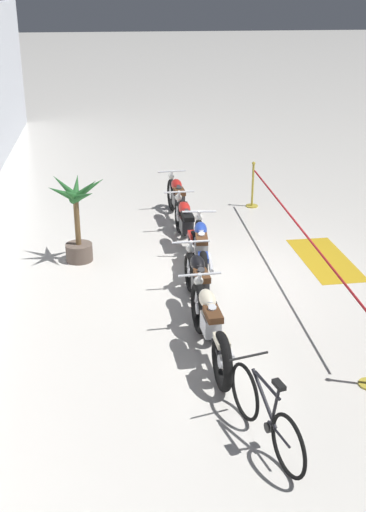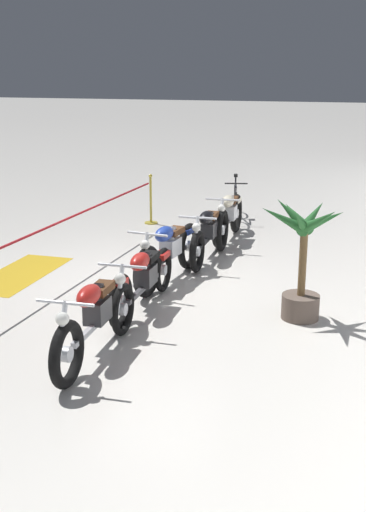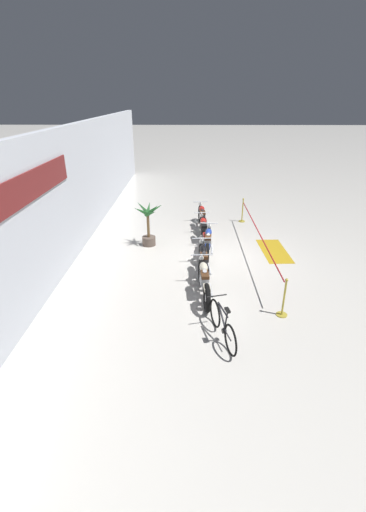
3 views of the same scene
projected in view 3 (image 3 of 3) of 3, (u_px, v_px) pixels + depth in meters
The scene contains 12 objects.
ground_plane at pixel (222, 256), 11.88m from camera, with size 120.00×120.00×0.00m, color silver.
back_wall at pixel (67, 196), 11.04m from camera, with size 28.00×0.29×4.20m.
motorcycle_cream_0 at pixel (204, 281), 9.29m from camera, with size 2.22×0.62×0.96m.
motorcycle_black_1 at pixel (203, 261), 10.47m from camera, with size 2.26×0.62×0.92m.
motorcycle_blue_2 at pixel (208, 243), 11.71m from camera, with size 2.27×0.62×0.95m.
motorcycle_red_3 at pixel (203, 230), 12.89m from camera, with size 2.33×0.62×0.90m.
motorcycle_red_4 at pixel (202, 217), 14.22m from camera, with size 2.31×0.62×0.93m.
bicycle at pixel (222, 325), 7.66m from camera, with size 1.67×0.59×0.95m.
potted_palm_left_of_row at pixel (148, 224), 12.40m from camera, with size 1.07×1.05×1.63m.
stanchion_far_left at pixel (266, 252), 10.46m from camera, with size 7.14×0.28×1.05m.
stanchion_mid_left at pixel (242, 214), 14.98m from camera, with size 0.28×0.28×1.05m.
floor_banner at pixel (274, 251), 12.25m from camera, with size 2.10×0.87×0.01m, color #B78E19.
Camera 3 is at (-10.78, 1.20, 5.03)m, focal length 24.00 mm.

